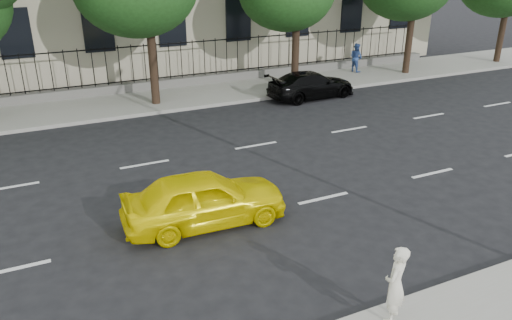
% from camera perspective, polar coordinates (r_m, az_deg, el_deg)
% --- Properties ---
extents(ground, '(120.00, 120.00, 0.00)m').
position_cam_1_polar(ground, '(12.47, 13.87, -9.09)').
color(ground, black).
rests_on(ground, ground).
extents(far_sidewalk, '(60.00, 4.00, 0.15)m').
position_cam_1_polar(far_sidewalk, '(23.98, -7.14, 7.37)').
color(far_sidewalk, gray).
rests_on(far_sidewalk, ground).
extents(lane_markings, '(49.60, 4.62, 0.01)m').
position_cam_1_polar(lane_markings, '(15.94, 3.41, -0.99)').
color(lane_markings, silver).
rests_on(lane_markings, ground).
extents(iron_fence, '(30.00, 0.50, 2.20)m').
position_cam_1_polar(iron_fence, '(25.41, -8.43, 9.53)').
color(iron_fence, slate).
rests_on(iron_fence, far_sidewalk).
extents(yellow_taxi, '(4.19, 1.84, 1.40)m').
position_cam_1_polar(yellow_taxi, '(12.62, -5.93, -4.41)').
color(yellow_taxi, '#FFE800').
rests_on(yellow_taxi, ground).
extents(black_sedan, '(4.39, 2.01, 1.24)m').
position_cam_1_polar(black_sedan, '(23.62, 6.34, 8.54)').
color(black_sedan, black).
rests_on(black_sedan, ground).
extents(woman_near, '(0.67, 0.62, 1.55)m').
position_cam_1_polar(woman_near, '(9.58, 15.64, -13.53)').
color(woman_near, white).
rests_on(woman_near, near_sidewalk).
extents(pedestrian_far, '(0.74, 0.87, 1.56)m').
position_cam_1_polar(pedestrian_far, '(28.59, 11.36, 11.42)').
color(pedestrian_far, '#314E90').
rests_on(pedestrian_far, far_sidewalk).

